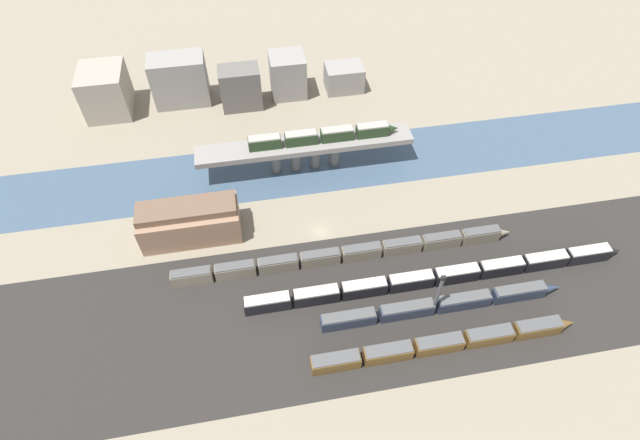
# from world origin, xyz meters

# --- Properties ---
(ground_plane) EXTENTS (400.00, 400.00, 0.00)m
(ground_plane) POSITION_xyz_m (0.00, 0.00, 0.00)
(ground_plane) COLOR gray
(railbed_yard) EXTENTS (280.00, 42.00, 0.01)m
(railbed_yard) POSITION_xyz_m (0.00, -24.00, 0.00)
(railbed_yard) COLOR #282623
(railbed_yard) RESTS_ON ground
(river_water) EXTENTS (320.00, 23.25, 0.01)m
(river_water) POSITION_xyz_m (0.00, 25.67, 0.00)
(river_water) COLOR #3D5166
(river_water) RESTS_ON ground
(bridge) EXTENTS (62.59, 8.01, 9.29)m
(bridge) POSITION_xyz_m (-0.00, 25.67, 7.31)
(bridge) COLOR gray
(bridge) RESTS_ON ground
(train_on_bridge) EXTENTS (43.52, 3.10, 3.70)m
(train_on_bridge) POSITION_xyz_m (5.39, 25.67, 11.10)
(train_on_bridge) COLOR #23381E
(train_on_bridge) RESTS_ON bridge
(train_yard_near) EXTENTS (60.78, 3.18, 3.88)m
(train_yard_near) POSITION_xyz_m (21.07, -37.83, 1.90)
(train_yard_near) COLOR brown
(train_yard_near) RESTS_ON ground
(train_yard_mid) EXTENTS (58.58, 2.86, 3.83)m
(train_yard_mid) POSITION_xyz_m (23.59, -28.30, 1.88)
(train_yard_mid) COLOR #2D384C
(train_yard_mid) RESTS_ON ground
(train_yard_far) EXTENTS (95.73, 3.04, 4.13)m
(train_yard_far) POSITION_xyz_m (25.41, -20.84, 2.03)
(train_yard_far) COLOR black
(train_yard_far) RESTS_ON ground
(train_yard_outer) EXTENTS (87.45, 2.71, 4.13)m
(train_yard_outer) POSITION_xyz_m (4.40, -10.17, 2.04)
(train_yard_outer) COLOR gray
(train_yard_outer) RESTS_ON ground
(warehouse_building) EXTENTS (25.38, 10.77, 11.01)m
(warehouse_building) POSITION_xyz_m (-33.41, 5.02, 5.23)
(warehouse_building) COLOR #937056
(warehouse_building) RESTS_ON ground
(signal_tower) EXTENTS (1.00, 0.83, 15.02)m
(signal_tower) POSITION_xyz_m (21.37, -28.98, 7.52)
(signal_tower) COLOR #4C4C51
(signal_tower) RESTS_ON ground
(city_block_far_left) EXTENTS (14.02, 15.94, 15.00)m
(city_block_far_left) POSITION_xyz_m (-59.53, 64.38, 7.50)
(city_block_far_left) COLOR gray
(city_block_far_left) RESTS_ON ground
(city_block_left) EXTENTS (17.94, 10.42, 16.38)m
(city_block_left) POSITION_xyz_m (-35.69, 65.47, 8.19)
(city_block_left) COLOR gray
(city_block_left) RESTS_ON ground
(city_block_center) EXTENTS (13.22, 8.71, 13.95)m
(city_block_center) POSITION_xyz_m (-16.14, 59.42, 6.98)
(city_block_center) COLOR #605B56
(city_block_center) RESTS_ON ground
(city_block_right) EXTENTS (11.63, 11.15, 14.20)m
(city_block_right) POSITION_xyz_m (0.11, 63.84, 7.10)
(city_block_right) COLOR gray
(city_block_right) RESTS_ON ground
(city_block_far_right) EXTENTS (12.77, 9.45, 8.77)m
(city_block_far_right) POSITION_xyz_m (19.55, 63.07, 4.38)
(city_block_far_right) COLOR gray
(city_block_far_right) RESTS_ON ground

